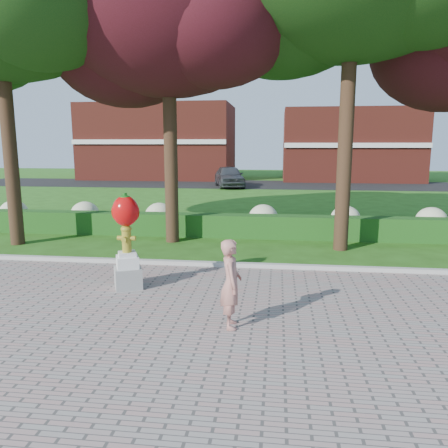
% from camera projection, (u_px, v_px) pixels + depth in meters
% --- Properties ---
extents(ground, '(100.00, 100.00, 0.00)m').
position_uv_depth(ground, '(199.00, 309.00, 8.73)').
color(ground, '#254F13').
rests_on(ground, ground).
extents(walkway, '(40.00, 14.00, 0.04)m').
position_uv_depth(walkway, '(135.00, 440.00, 4.82)').
color(walkway, gray).
rests_on(walkway, ground).
extents(curb, '(40.00, 0.18, 0.15)m').
position_uv_depth(curb, '(219.00, 265.00, 11.65)').
color(curb, '#ADADA5').
rests_on(curb, ground).
extents(lawn_hedge, '(24.00, 0.70, 0.80)m').
position_uv_depth(lawn_hedge, '(234.00, 226.00, 15.50)').
color(lawn_hedge, '#1A4413').
rests_on(lawn_hedge, ground).
extents(hydrangea_row, '(20.10, 1.10, 0.99)m').
position_uv_depth(hydrangea_row, '(252.00, 217.00, 16.38)').
color(hydrangea_row, beige).
rests_on(hydrangea_row, ground).
extents(street, '(50.00, 8.00, 0.02)m').
position_uv_depth(street, '(259.00, 184.00, 36.07)').
color(street, black).
rests_on(street, ground).
extents(building_left, '(14.00, 8.00, 7.00)m').
position_uv_depth(building_left, '(160.00, 142.00, 42.51)').
color(building_left, maroon).
rests_on(building_left, ground).
extents(building_right, '(12.00, 8.00, 6.40)m').
position_uv_depth(building_right, '(349.00, 145.00, 40.40)').
color(building_right, maroon).
rests_on(building_right, ground).
extents(tree_mid_left, '(8.25, 7.04, 10.69)m').
position_uv_depth(tree_mid_left, '(165.00, 13.00, 13.62)').
color(tree_mid_left, black).
rests_on(tree_mid_left, ground).
extents(hydrant_sculpture, '(0.78, 0.78, 2.16)m').
position_uv_depth(hydrant_sculpture, '(127.00, 238.00, 9.71)').
color(hydrant_sculpture, gray).
rests_on(hydrant_sculpture, walkway).
extents(woman, '(0.48, 0.64, 1.59)m').
position_uv_depth(woman, '(231.00, 284.00, 7.65)').
color(woman, '#B67468').
rests_on(woman, walkway).
extents(parked_car, '(3.09, 5.17, 1.65)m').
position_uv_depth(parked_car, '(229.00, 176.00, 33.76)').
color(parked_car, '#3A3D41').
rests_on(parked_car, street).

